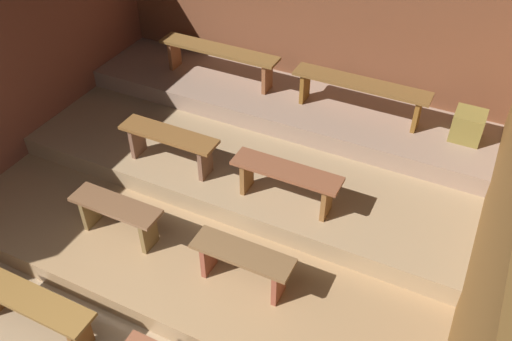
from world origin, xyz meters
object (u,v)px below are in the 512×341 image
bench_upper_right (361,89)px  bench_lower_right (243,261)px  bench_lower_left (117,213)px  bench_middle_right (286,178)px  wooden_crate_upper (468,126)px  bench_middle_left (169,141)px  bench_floor_left (33,306)px  bench_upper_left (219,55)px

bench_upper_right → bench_lower_right: bearing=-95.3°
bench_lower_left → bench_middle_right: bearing=34.9°
bench_lower_left → wooden_crate_upper: (2.86, 2.58, 0.31)m
bench_lower_right → bench_middle_left: bearing=145.1°
bench_middle_left → wooden_crate_upper: bearing=29.5°
bench_lower_right → bench_floor_left: bearing=-143.6°
bench_upper_left → bench_upper_right: bearing=0.0°
bench_middle_left → bench_upper_right: 2.26m
bench_lower_left → bench_upper_right: (1.63, 2.52, 0.47)m
bench_lower_left → bench_upper_left: bearing=95.3°
bench_floor_left → bench_lower_right: size_ratio=1.30×
bench_floor_left → bench_upper_left: bench_upper_left is taller
wooden_crate_upper → bench_upper_left: bearing=-178.9°
wooden_crate_upper → bench_middle_left: bearing=-150.5°
bench_lower_left → bench_floor_left: bearing=-95.4°
bench_upper_left → bench_middle_right: bearing=-43.8°
bench_lower_right → bench_upper_left: 3.04m
bench_upper_left → bench_upper_right: same height
bench_upper_left → bench_floor_left: bearing=-88.0°
bench_upper_right → wooden_crate_upper: 1.24m
bench_middle_left → bench_middle_right: (1.38, 0.00, 0.00)m
bench_floor_left → bench_upper_right: bearing=64.5°
bench_middle_left → bench_upper_right: bench_upper_right is taller
bench_lower_right → bench_middle_right: size_ratio=0.85×
bench_middle_right → wooden_crate_upper: 2.19m
bench_lower_right → bench_middle_right: bearing=90.5°
bench_middle_left → wooden_crate_upper: 3.28m
bench_lower_left → bench_upper_left: 2.58m
bench_floor_left → bench_middle_left: bench_middle_left is taller
bench_lower_left → bench_upper_right: bearing=57.1°
bench_middle_left → bench_middle_right: size_ratio=1.00×
bench_floor_left → bench_middle_right: 2.59m
bench_lower_right → wooden_crate_upper: wooden_crate_upper is taller
bench_lower_left → bench_upper_right: bench_upper_right is taller
bench_floor_left → bench_upper_left: bearing=92.0°
bench_upper_left → bench_upper_right: size_ratio=1.00×
bench_upper_left → bench_upper_right: (1.86, 0.00, 0.00)m
bench_lower_left → bench_lower_right: size_ratio=1.00×
bench_lower_left → wooden_crate_upper: size_ratio=2.90×
bench_lower_right → bench_middle_left: (-1.39, 0.97, 0.23)m
bench_middle_left → bench_middle_right: bearing=0.0°
bench_middle_right → wooden_crate_upper: wooden_crate_upper is taller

